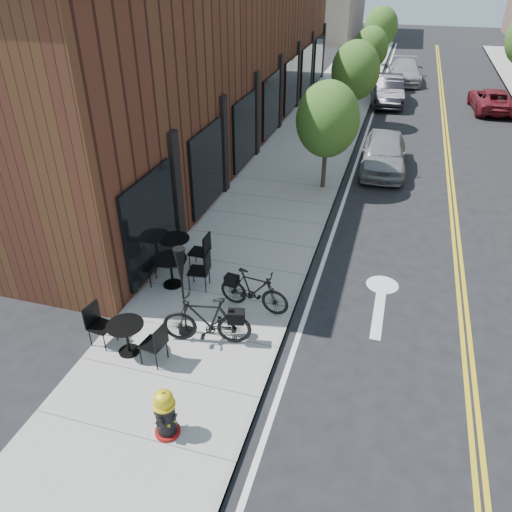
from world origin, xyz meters
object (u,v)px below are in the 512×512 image
(bistro_set_c, at_px, (175,247))
(parked_car_c, at_px, (405,72))
(bicycle_right, at_px, (254,290))
(bistro_set_b, at_px, (171,268))
(bistro_set_a, at_px, (126,334))
(parked_car_far, at_px, (492,100))
(parked_car_b, at_px, (387,90))
(patio_umbrella, at_px, (181,274))
(fire_hydrant, at_px, (165,414))
(bicycle_left, at_px, (207,320))
(parked_car_a, at_px, (384,153))

(bistro_set_c, distance_m, parked_car_c, 26.01)
(bicycle_right, relative_size, parked_car_c, 0.37)
(bistro_set_b, bearing_deg, bistro_set_a, -94.20)
(parked_car_far, bearing_deg, bistro_set_b, 60.35)
(bistro_set_c, height_order, parked_car_far, parked_car_far)
(bistro_set_b, distance_m, parked_car_b, 20.98)
(patio_umbrella, bearing_deg, fire_hydrant, -73.79)
(bistro_set_b, distance_m, bistro_set_c, 1.06)
(bistro_set_c, bearing_deg, bistro_set_a, -80.97)
(bistro_set_c, bearing_deg, parked_car_c, 79.56)
(bicycle_right, distance_m, patio_umbrella, 2.07)
(bicycle_left, distance_m, bistro_set_b, 2.46)
(fire_hydrant, relative_size, parked_car_far, 0.24)
(bistro_set_a, distance_m, bistro_set_b, 2.61)
(patio_umbrella, bearing_deg, bistro_set_b, 123.52)
(parked_car_b, bearing_deg, bistro_set_b, -107.52)
(patio_umbrella, bearing_deg, parked_car_c, 82.38)
(bicycle_left, relative_size, bistro_set_c, 1.02)
(bicycle_left, distance_m, patio_umbrella, 1.17)
(bistro_set_b, height_order, parked_car_b, parked_car_b)
(parked_car_b, xyz_separation_m, parked_car_c, (0.80, 5.91, -0.08))
(bicycle_right, height_order, bistro_set_c, bicycle_right)
(bistro_set_c, relative_size, parked_car_b, 0.41)
(bicycle_right, relative_size, bistro_set_b, 0.89)
(bistro_set_a, distance_m, patio_umbrella, 1.73)
(bistro_set_b, relative_size, bistro_set_c, 1.04)
(bistro_set_c, bearing_deg, parked_car_b, 78.43)
(bicycle_left, xyz_separation_m, parked_car_c, (3.18, 28.29, -0.01))
(bicycle_right, height_order, parked_car_b, parked_car_b)
(fire_hydrant, height_order, parked_car_far, parked_car_far)
(bistro_set_c, distance_m, parked_car_b, 20.07)
(patio_umbrella, relative_size, parked_car_c, 0.46)
(bistro_set_a, relative_size, bistro_set_b, 0.93)
(parked_car_c, relative_size, parked_car_far, 1.10)
(bistro_set_c, relative_size, parked_car_c, 0.40)
(parked_car_b, distance_m, parked_car_far, 5.64)
(bistro_set_b, xyz_separation_m, patio_umbrella, (1.09, -1.65, 1.06))
(bistro_set_a, xyz_separation_m, parked_car_far, (9.53, 23.19, -0.01))
(bistro_set_c, bearing_deg, parked_car_a, 62.23)
(bistro_set_b, bearing_deg, parked_car_far, 57.07)
(bistro_set_a, distance_m, parked_car_c, 29.48)
(bistro_set_a, distance_m, bistro_set_c, 3.65)
(bicycle_left, relative_size, parked_car_c, 0.41)
(patio_umbrella, relative_size, parked_car_far, 0.51)
(bistro_set_a, bearing_deg, bicycle_left, 36.86)
(bicycle_right, relative_size, bistro_set_c, 0.92)
(bicycle_left, relative_size, bistro_set_a, 1.06)
(parked_car_b, bearing_deg, parked_car_c, 75.91)
(bicycle_left, xyz_separation_m, bistro_set_a, (-1.51, -0.81, -0.10))
(parked_car_a, bearing_deg, bicycle_right, -104.81)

